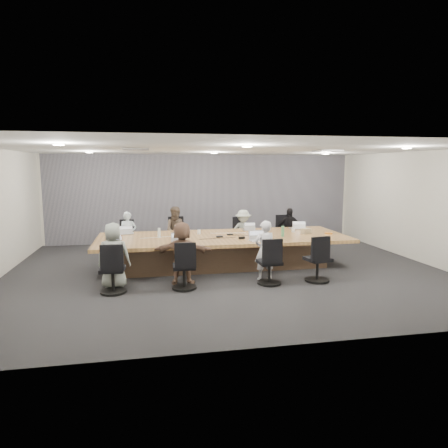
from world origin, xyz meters
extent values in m
cube|color=#242426|center=(0.00, 0.00, 0.00)|extent=(10.00, 8.00, 0.00)
cube|color=white|center=(0.00, 0.00, 2.80)|extent=(10.00, 8.00, 0.00)
cube|color=beige|center=(0.00, 4.00, 1.40)|extent=(10.00, 0.00, 2.80)
cube|color=beige|center=(0.00, -4.00, 1.40)|extent=(10.00, 0.00, 2.80)
cube|color=beige|center=(5.00, 0.00, 1.40)|extent=(0.00, 8.00, 2.80)
cube|color=slate|center=(0.00, 3.92, 1.40)|extent=(9.80, 0.04, 2.80)
cube|color=brown|center=(0.00, 0.50, 0.33)|extent=(4.80, 1.40, 0.66)
cube|color=#A1733F|center=(0.00, 0.50, 0.70)|extent=(6.00, 2.20, 0.08)
imported|color=silver|center=(-2.32, 1.85, 0.62)|extent=(0.47, 0.32, 1.23)
cube|color=#B2B2B7|center=(-2.32, 1.30, 0.75)|extent=(0.35, 0.25, 0.02)
imported|color=#4D4034|center=(-1.03, 1.85, 0.67)|extent=(0.71, 0.58, 1.35)
cube|color=#8C6647|center=(-1.03, 1.30, 0.75)|extent=(0.33, 0.27, 0.02)
imported|color=#9AA298|center=(0.83, 1.85, 0.61)|extent=(0.86, 0.59, 1.22)
cube|color=#B2B2B7|center=(0.83, 1.30, 0.75)|extent=(0.30, 0.21, 0.02)
imported|color=black|center=(2.17, 1.85, 0.62)|extent=(0.77, 0.44, 1.25)
cube|color=#B2B2B7|center=(2.17, 1.30, 0.75)|extent=(0.38, 0.28, 0.02)
imported|color=gray|center=(-2.48, -0.85, 0.66)|extent=(0.68, 0.47, 1.32)
cube|color=#8C6647|center=(-2.48, -0.30, 0.75)|extent=(0.36, 0.27, 0.02)
imported|color=brown|center=(-1.11, -0.85, 0.65)|extent=(1.27, 0.66, 1.31)
cube|color=#B2B2B7|center=(-1.11, -0.30, 0.75)|extent=(0.36, 0.27, 0.02)
imported|color=silver|center=(0.64, -0.85, 0.64)|extent=(0.50, 0.35, 1.28)
cube|color=#B2B2B7|center=(0.64, -0.30, 0.75)|extent=(0.38, 0.28, 0.02)
cylinder|color=#407E4F|center=(-2.65, 0.96, 0.88)|extent=(0.10, 0.10, 0.27)
cylinder|color=#407E4F|center=(1.40, 0.17, 0.87)|extent=(0.09, 0.09, 0.26)
cylinder|color=silver|center=(-1.53, 0.59, 0.85)|extent=(0.07, 0.07, 0.23)
cylinder|color=white|center=(-0.54, 0.91, 0.79)|extent=(0.10, 0.10, 0.11)
cylinder|color=white|center=(1.89, 0.75, 0.79)|extent=(0.10, 0.10, 0.11)
cylinder|color=brown|center=(-2.65, 0.51, 0.79)|extent=(0.10, 0.10, 0.10)
cube|color=black|center=(-0.12, 0.36, 0.76)|extent=(0.16, 0.11, 0.03)
cube|color=black|center=(0.19, 0.61, 0.75)|extent=(0.15, 0.10, 0.03)
cube|color=black|center=(0.35, 0.02, 0.77)|extent=(0.15, 0.06, 0.06)
cube|color=tan|center=(2.12, 0.47, 0.80)|extent=(0.28, 0.23, 0.13)
cube|color=orange|center=(2.65, 0.30, 0.76)|extent=(0.22, 0.19, 0.04)
camera|label=1|loc=(-1.78, -8.87, 2.41)|focal=32.00mm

